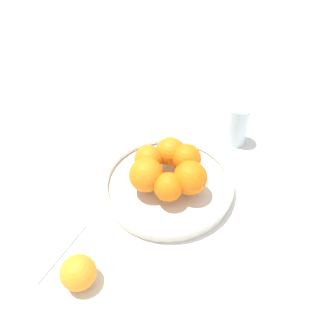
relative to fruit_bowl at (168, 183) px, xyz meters
The scene contains 6 objects.
ground_plane 0.02m from the fruit_bowl, ahead, with size 4.00×4.00×0.00m, color silver.
fruit_bowl is the anchor object (origin of this frame).
orange_pile 0.06m from the fruit_bowl, 95.74° to the left, with size 0.19×0.19×0.08m.
stray_orange 0.30m from the fruit_bowl, 19.36° to the left, with size 0.07×0.07×0.07m, color orange.
drinking_glass 0.27m from the fruit_bowl, behind, with size 0.06×0.06×0.12m, color silver.
napkin_folded 0.33m from the fruit_bowl, ahead, with size 0.15×0.15×0.01m, color silver.
Camera 1 is at (0.32, 0.44, 0.62)m, focal length 35.00 mm.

